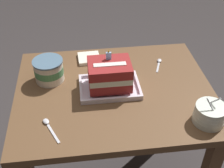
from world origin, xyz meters
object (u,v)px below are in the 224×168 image
foil_tray (110,88)px  serving_spoon_near_tray (159,62)px  bowl_stack (210,114)px  napkin_pile (89,58)px  serving_spoon_by_bowls (48,124)px  birthday_cake (110,74)px  ice_cream_tub (49,70)px

foil_tray → serving_spoon_near_tray: 0.34m
bowl_stack → serving_spoon_near_tray: bearing=101.9°
foil_tray → napkin_pile: foil_tray is taller
serving_spoon_by_bowls → birthday_cake: bearing=36.1°
birthday_cake → ice_cream_tub: size_ratio=1.34×
foil_tray → birthday_cake: size_ratio=1.46×
bowl_stack → napkin_pile: 0.71m
bowl_stack → ice_cream_tub: (-0.67, 0.37, 0.02)m
birthday_cake → serving_spoon_by_bowls: size_ratio=1.35×
birthday_cake → serving_spoon_by_bowls: birthday_cake is taller
serving_spoon_near_tray → birthday_cake: bearing=-147.2°
serving_spoon_by_bowls → napkin_pile: (0.20, 0.47, 0.00)m
foil_tray → serving_spoon_by_bowls: size_ratio=1.97×
foil_tray → napkin_pile: size_ratio=2.38×
birthday_cake → serving_spoon_near_tray: birthday_cake is taller
ice_cream_tub → napkin_pile: size_ratio=1.21×
ice_cream_tub → napkin_pile: bearing=37.6°
foil_tray → napkin_pile: bearing=107.2°
bowl_stack → serving_spoon_by_bowls: bowl_stack is taller
birthday_cake → serving_spoon_by_bowls: (-0.28, -0.21, -0.08)m
serving_spoon_near_tray → napkin_pile: bearing=168.1°
foil_tray → bowl_stack: bowl_stack is taller
ice_cream_tub → serving_spoon_by_bowls: ice_cream_tub is taller
serving_spoon_near_tray → serving_spoon_by_bowls: same height
ice_cream_tub → napkin_pile: (0.20, 0.16, -0.05)m
birthday_cake → napkin_pile: bearing=107.2°
foil_tray → ice_cream_tub: ice_cream_tub is taller
serving_spoon_near_tray → napkin_pile: size_ratio=1.00×
napkin_pile → foil_tray: bearing=-72.8°
birthday_cake → ice_cream_tub: (-0.28, 0.11, -0.03)m
serving_spoon_by_bowls → napkin_pile: 0.51m
ice_cream_tub → foil_tray: bearing=-20.9°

